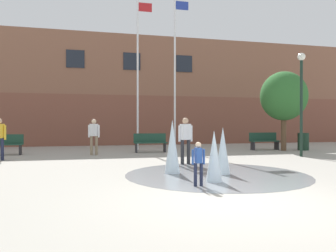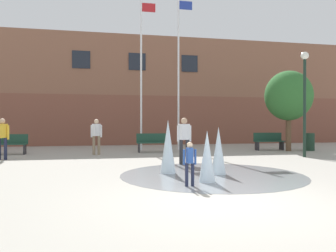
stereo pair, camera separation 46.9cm
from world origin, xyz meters
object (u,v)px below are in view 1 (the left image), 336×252
at_px(park_bench_far_right, 264,141).
at_px(trash_can, 303,142).
at_px(park_bench_far_left, 4,144).
at_px(park_bench_near_trashcan, 150,142).
at_px(adult_near_bench, 94,134).
at_px(flagpole_right, 175,67).
at_px(adult_watching, 185,137).
at_px(flagpole_left, 138,68).
at_px(lamp_post_right_lane, 301,90).
at_px(street_tree_near_building, 284,96).
at_px(child_with_pink_shirt, 198,160).

bearing_deg(park_bench_far_right, trash_can, -21.21).
xyz_separation_m(park_bench_far_left, park_bench_near_trashcan, (6.56, -0.14, 0.00)).
height_order(adult_near_bench, flagpole_right, flagpole_right).
xyz_separation_m(park_bench_near_trashcan, trash_can, (8.01, -0.65, -0.03)).
relative_size(adult_near_bench, trash_can, 1.77).
bearing_deg(adult_watching, flagpole_left, 74.10).
relative_size(park_bench_far_right, flagpole_left, 0.20).
bearing_deg(park_bench_far_right, park_bench_far_left, 179.64).
bearing_deg(adult_near_bench, park_bench_near_trashcan, 151.38).
height_order(park_bench_far_right, flagpole_left, flagpole_left).
relative_size(flagpole_right, trash_can, 9.24).
bearing_deg(flagpole_left, adult_near_bench, -138.01).
height_order(lamp_post_right_lane, trash_can, lamp_post_right_lane).
height_order(park_bench_near_trashcan, adult_near_bench, adult_near_bench).
bearing_deg(lamp_post_right_lane, street_tree_near_building, 70.31).
relative_size(child_with_pink_shirt, lamp_post_right_lane, 0.23).
distance_m(adult_near_bench, trash_can, 10.70).
distance_m(park_bench_far_right, flagpole_right, 6.14).
xyz_separation_m(flagpole_right, street_tree_near_building, (5.23, -1.94, -1.62)).
bearing_deg(adult_watching, lamp_post_right_lane, -8.85).
height_order(child_with_pink_shirt, flagpole_left, flagpole_left).
distance_m(park_bench_far_right, street_tree_near_building, 2.52).
bearing_deg(street_tree_near_building, trash_can, 2.32).
bearing_deg(child_with_pink_shirt, lamp_post_right_lane, -48.95).
bearing_deg(adult_watching, street_tree_near_building, 10.14).
bearing_deg(flagpole_right, street_tree_near_building, -20.35).
relative_size(flagpole_right, lamp_post_right_lane, 1.91).
xyz_separation_m(adult_near_bench, flagpole_left, (2.27, 2.05, 3.34)).
height_order(adult_near_bench, child_with_pink_shirt, adult_near_bench).
height_order(park_bench_far_right, trash_can, park_bench_far_right).
distance_m(adult_watching, trash_can, 8.79).
relative_size(park_bench_far_left, flagpole_left, 0.20).
relative_size(park_bench_far_left, adult_watching, 1.01).
xyz_separation_m(park_bench_near_trashcan, lamp_post_right_lane, (5.80, -3.54, 2.33)).
height_order(adult_watching, flagpole_right, flagpole_right).
relative_size(child_with_pink_shirt, trash_can, 1.10).
distance_m(adult_near_bench, street_tree_near_building, 9.68).
xyz_separation_m(park_bench_near_trashcan, street_tree_near_building, (6.82, -0.70, 2.31)).
height_order(park_bench_far_left, adult_near_bench, adult_near_bench).
height_order(flagpole_right, trash_can, flagpole_right).
distance_m(park_bench_far_right, adult_watching, 7.67).
bearing_deg(park_bench_far_right, flagpole_right, 165.60).
xyz_separation_m(child_with_pink_shirt, flagpole_left, (0.13, 9.95, 3.70)).
bearing_deg(child_with_pink_shirt, park_bench_near_trashcan, -1.66).
bearing_deg(park_bench_near_trashcan, park_bench_far_right, 0.60).
height_order(park_bench_far_left, flagpole_left, flagpole_left).
bearing_deg(child_with_pink_shirt, adult_watching, -10.64).
distance_m(child_with_pink_shirt, street_tree_near_building, 11.09).
height_order(park_bench_far_left, lamp_post_right_lane, lamp_post_right_lane).
relative_size(adult_near_bench, street_tree_near_building, 0.39).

